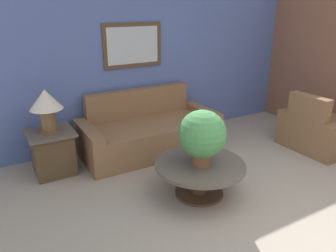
{
  "coord_description": "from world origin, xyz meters",
  "views": [
    {
      "loc": [
        -2.65,
        -1.47,
        2.18
      ],
      "look_at": [
        -0.61,
        2.1,
        0.61
      ],
      "focal_mm": 35.0,
      "sensor_mm": 36.0,
      "label": 1
    }
  ],
  "objects_px": {
    "couch_main": "(149,132)",
    "coffee_table": "(200,172)",
    "table_lamp": "(46,104)",
    "armchair": "(319,130)",
    "side_table": "(53,152)",
    "potted_plant_on_table": "(202,135)"
  },
  "relations": [
    {
      "from": "armchair",
      "to": "side_table",
      "type": "xyz_separation_m",
      "value": [
        -3.8,
        1.24,
        0.02
      ]
    },
    {
      "from": "armchair",
      "to": "potted_plant_on_table",
      "type": "xyz_separation_m",
      "value": [
        -2.42,
        -0.22,
        0.49
      ]
    },
    {
      "from": "armchair",
      "to": "couch_main",
      "type": "bearing_deg",
      "value": 61.2
    },
    {
      "from": "couch_main",
      "to": "table_lamp",
      "type": "xyz_separation_m",
      "value": [
        -1.44,
        -0.02,
        0.68
      ]
    },
    {
      "from": "potted_plant_on_table",
      "to": "couch_main",
      "type": "bearing_deg",
      "value": 87.74
    },
    {
      "from": "couch_main",
      "to": "armchair",
      "type": "height_order",
      "value": "same"
    },
    {
      "from": "coffee_table",
      "to": "table_lamp",
      "type": "bearing_deg",
      "value": 134.56
    },
    {
      "from": "couch_main",
      "to": "coffee_table",
      "type": "distance_m",
      "value": 1.44
    },
    {
      "from": "armchair",
      "to": "side_table",
      "type": "bearing_deg",
      "value": 71.19
    },
    {
      "from": "side_table",
      "to": "potted_plant_on_table",
      "type": "bearing_deg",
      "value": -46.43
    },
    {
      "from": "couch_main",
      "to": "potted_plant_on_table",
      "type": "distance_m",
      "value": 1.55
    },
    {
      "from": "couch_main",
      "to": "side_table",
      "type": "relative_size",
      "value": 3.46
    },
    {
      "from": "armchair",
      "to": "coffee_table",
      "type": "bearing_deg",
      "value": 93.49
    },
    {
      "from": "potted_plant_on_table",
      "to": "table_lamp",
      "type": "bearing_deg",
      "value": 133.57
    },
    {
      "from": "side_table",
      "to": "table_lamp",
      "type": "bearing_deg",
      "value": 0.0
    },
    {
      "from": "coffee_table",
      "to": "potted_plant_on_table",
      "type": "xyz_separation_m",
      "value": [
        -0.01,
        -0.04,
        0.48
      ]
    },
    {
      "from": "coffee_table",
      "to": "armchair",
      "type": "bearing_deg",
      "value": 4.28
    },
    {
      "from": "side_table",
      "to": "armchair",
      "type": "bearing_deg",
      "value": -18.02
    },
    {
      "from": "armchair",
      "to": "table_lamp",
      "type": "bearing_deg",
      "value": 71.19
    },
    {
      "from": "couch_main",
      "to": "armchair",
      "type": "bearing_deg",
      "value": -28.0
    },
    {
      "from": "coffee_table",
      "to": "couch_main",
      "type": "bearing_deg",
      "value": 88.22
    },
    {
      "from": "table_lamp",
      "to": "potted_plant_on_table",
      "type": "distance_m",
      "value": 2.01
    }
  ]
}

